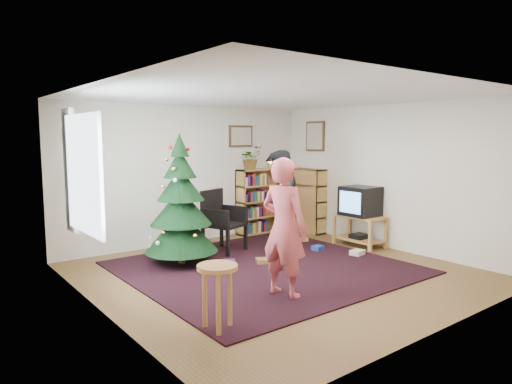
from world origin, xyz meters
TOP-DOWN VIEW (x-y plane):
  - floor at (0.00, 0.00)m, footprint 5.00×5.00m
  - ceiling at (0.00, 0.00)m, footprint 5.00×5.00m
  - wall_back at (0.00, 2.50)m, footprint 5.00×0.02m
  - wall_front at (0.00, -2.50)m, footprint 5.00×0.02m
  - wall_left at (-2.50, 0.00)m, footprint 0.02×5.00m
  - wall_right at (2.50, 0.00)m, footprint 0.02×5.00m
  - rug at (0.00, 0.30)m, footprint 3.80×3.60m
  - window_pane at (-2.47, 0.60)m, footprint 0.04×1.20m
  - curtain at (-2.43, 1.30)m, footprint 0.06×0.35m
  - picture_back at (1.15, 2.48)m, footprint 0.55×0.03m
  - picture_right at (2.48, 1.75)m, footprint 0.03×0.50m
  - christmas_tree at (-0.88, 1.21)m, footprint 1.10×1.10m
  - bookshelf_back at (1.50, 2.34)m, footprint 0.95×0.30m
  - bookshelf_right at (2.34, 1.89)m, footprint 0.30×0.95m
  - tv_stand at (2.22, 0.35)m, footprint 0.49×0.87m
  - crt_tv at (2.22, 0.35)m, footprint 0.55×0.59m
  - armchair at (0.07, 1.57)m, footprint 0.73×0.75m
  - stool at (-1.75, -1.14)m, footprint 0.41×0.41m
  - person_standing at (-0.57, -0.79)m, footprint 0.54×0.70m
  - person_by_chair at (0.80, 0.91)m, footprint 1.05×1.00m
  - potted_plant at (1.30, 2.34)m, footprint 0.45×0.41m
  - table_lamp at (1.80, 2.34)m, footprint 0.21×0.21m
  - floor_clutter at (0.93, 0.67)m, footprint 2.07×1.46m

SIDE VIEW (x-z plane):
  - floor at x=0.00m, z-range 0.00..0.00m
  - rug at x=0.00m, z-range 0.00..0.02m
  - floor_clutter at x=0.93m, z-range 0.00..0.08m
  - tv_stand at x=2.22m, z-range 0.05..0.60m
  - stool at x=-1.75m, z-range 0.19..0.86m
  - armchair at x=0.07m, z-range 0.04..1.09m
  - bookshelf_back at x=1.50m, z-range 0.01..1.31m
  - bookshelf_right at x=2.34m, z-range 0.01..1.31m
  - crt_tv at x=2.22m, z-range 0.55..1.07m
  - christmas_tree at x=-0.88m, z-range -0.17..1.83m
  - person_standing at x=-0.57m, z-range 0.00..1.70m
  - person_by_chair at x=0.80m, z-range 0.00..1.72m
  - wall_back at x=0.00m, z-range 0.00..2.50m
  - wall_front at x=0.00m, z-range 0.00..2.50m
  - wall_left at x=-2.50m, z-range 0.00..2.50m
  - wall_right at x=2.50m, z-range 0.00..2.50m
  - table_lamp at x=1.80m, z-range 1.35..1.64m
  - window_pane at x=-2.47m, z-range 0.80..2.20m
  - curtain at x=-2.43m, z-range 0.70..2.30m
  - potted_plant at x=1.30m, z-range 1.30..1.76m
  - picture_back at x=1.15m, z-range 1.74..2.16m
  - picture_right at x=2.48m, z-range 1.65..2.25m
  - ceiling at x=0.00m, z-range 2.50..2.50m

